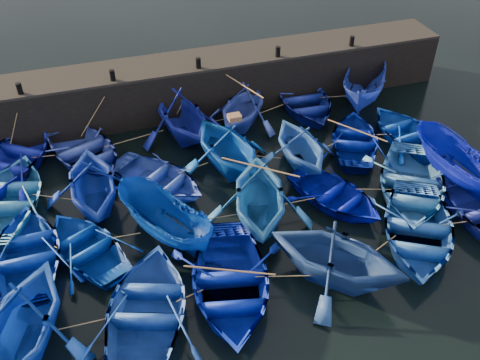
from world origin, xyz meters
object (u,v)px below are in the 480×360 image
object	(u,v)px
wooden_crate	(234,117)
boat_20	(21,323)
boat_8	(158,179)
boat_0	(9,161)
boat_13	(28,253)

from	to	relation	value
wooden_crate	boat_20	bearing A→B (deg)	-141.92
boat_8	boat_20	xyz separation A→B (m)	(-5.21, -6.45, 0.80)
boat_0	wooden_crate	bearing A→B (deg)	-160.07
boat_0	boat_8	xyz separation A→B (m)	(5.83, -3.02, -0.12)
boat_8	wooden_crate	distance (m)	4.07
boat_0	boat_13	xyz separation A→B (m)	(0.69, -5.82, -0.07)
boat_0	wooden_crate	size ratio (longest dim) A/B	10.70
boat_13	boat_20	world-z (taller)	boat_20
boat_0	wooden_crate	distance (m)	9.87
boat_8	wooden_crate	world-z (taller)	wooden_crate
boat_8	boat_13	distance (m)	5.85
boat_0	boat_20	distance (m)	9.52
boat_13	wooden_crate	size ratio (longest dim) A/B	9.37
wooden_crate	boat_8	bearing A→B (deg)	-174.55
boat_0	boat_8	distance (m)	6.57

